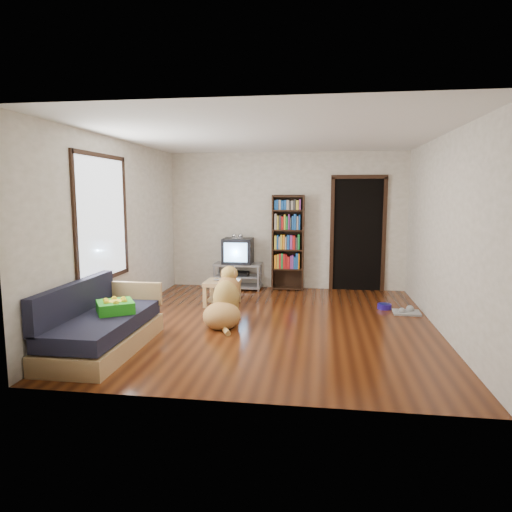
# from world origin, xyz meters

# --- Properties ---
(ground) EXTENTS (5.00, 5.00, 0.00)m
(ground) POSITION_xyz_m (0.00, 0.00, 0.00)
(ground) COLOR #57260F
(ground) RESTS_ON ground
(ceiling) EXTENTS (5.00, 5.00, 0.00)m
(ceiling) POSITION_xyz_m (0.00, 0.00, 2.60)
(ceiling) COLOR white
(ceiling) RESTS_ON ground
(wall_back) EXTENTS (4.50, 0.00, 4.50)m
(wall_back) POSITION_xyz_m (0.00, 2.50, 1.30)
(wall_back) COLOR silver
(wall_back) RESTS_ON ground
(wall_front) EXTENTS (4.50, 0.00, 4.50)m
(wall_front) POSITION_xyz_m (0.00, -2.50, 1.30)
(wall_front) COLOR silver
(wall_front) RESTS_ON ground
(wall_left) EXTENTS (0.00, 5.00, 5.00)m
(wall_left) POSITION_xyz_m (-2.25, 0.00, 1.30)
(wall_left) COLOR silver
(wall_left) RESTS_ON ground
(wall_right) EXTENTS (0.00, 5.00, 5.00)m
(wall_right) POSITION_xyz_m (2.25, 0.00, 1.30)
(wall_right) COLOR silver
(wall_right) RESTS_ON ground
(green_cushion) EXTENTS (0.56, 0.56, 0.13)m
(green_cushion) POSITION_xyz_m (-1.75, -1.24, 0.49)
(green_cushion) COLOR green
(green_cushion) RESTS_ON sofa
(laptop) EXTENTS (0.29, 0.19, 0.02)m
(laptop) POSITION_xyz_m (-0.93, 0.94, 0.41)
(laptop) COLOR #B7B6BB
(laptop) RESTS_ON coffee_table
(dog_bowl) EXTENTS (0.22, 0.22, 0.08)m
(dog_bowl) POSITION_xyz_m (1.69, 1.07, 0.04)
(dog_bowl) COLOR navy
(dog_bowl) RESTS_ON ground
(grey_rag) EXTENTS (0.41, 0.33, 0.03)m
(grey_rag) POSITION_xyz_m (1.99, 0.82, 0.01)
(grey_rag) COLOR #9D9D9D
(grey_rag) RESTS_ON ground
(window) EXTENTS (0.03, 1.46, 1.70)m
(window) POSITION_xyz_m (-2.23, -0.50, 1.50)
(window) COLOR white
(window) RESTS_ON wall_left
(doorway) EXTENTS (1.03, 0.05, 2.19)m
(doorway) POSITION_xyz_m (1.35, 2.48, 1.12)
(doorway) COLOR black
(doorway) RESTS_ON wall_back
(tv_stand) EXTENTS (0.90, 0.45, 0.50)m
(tv_stand) POSITION_xyz_m (-0.90, 2.25, 0.27)
(tv_stand) COLOR #99999E
(tv_stand) RESTS_ON ground
(crt_tv) EXTENTS (0.55, 0.52, 0.58)m
(crt_tv) POSITION_xyz_m (-0.90, 2.27, 0.74)
(crt_tv) COLOR black
(crt_tv) RESTS_ON tv_stand
(bookshelf) EXTENTS (0.60, 0.30, 1.80)m
(bookshelf) POSITION_xyz_m (0.05, 2.34, 1.00)
(bookshelf) COLOR black
(bookshelf) RESTS_ON ground
(sofa) EXTENTS (0.80, 1.80, 0.80)m
(sofa) POSITION_xyz_m (-1.87, -1.38, 0.26)
(sofa) COLOR tan
(sofa) RESTS_ON ground
(coffee_table) EXTENTS (0.55, 0.55, 0.40)m
(coffee_table) POSITION_xyz_m (-0.93, 0.97, 0.28)
(coffee_table) COLOR tan
(coffee_table) RESTS_ON ground
(dog) EXTENTS (0.57, 1.02, 0.83)m
(dog) POSITION_xyz_m (-0.65, -0.14, 0.30)
(dog) COLOR #B77D46
(dog) RESTS_ON ground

